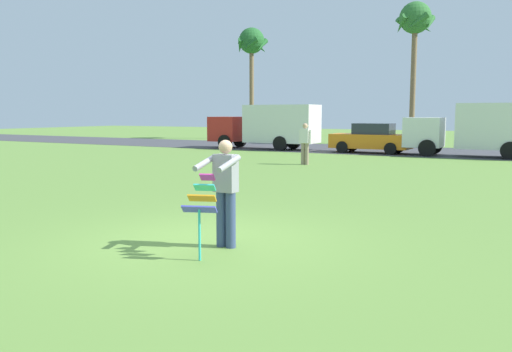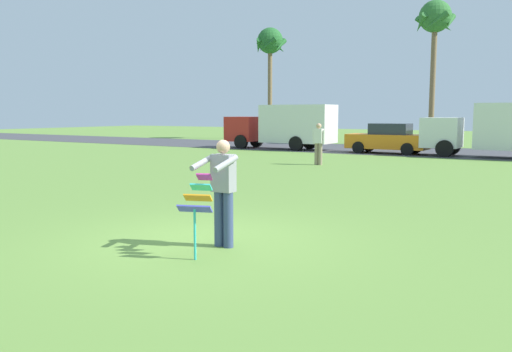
{
  "view_description": "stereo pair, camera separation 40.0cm",
  "coord_description": "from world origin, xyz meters",
  "px_view_note": "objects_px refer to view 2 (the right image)",
  "views": [
    {
      "loc": [
        4.95,
        -7.17,
        2.15
      ],
      "look_at": [
        0.52,
        0.84,
        1.05
      ],
      "focal_mm": 36.83,
      "sensor_mm": 36.0,
      "label": 1
    },
    {
      "loc": [
        5.3,
        -6.97,
        2.15
      ],
      "look_at": [
        0.52,
        0.84,
        1.05
      ],
      "focal_mm": 36.83,
      "sensor_mm": 36.0,
      "label": 2
    }
  ],
  "objects_px": {
    "palm_tree_left_near": "(270,46)",
    "palm_tree_right_near": "(435,23)",
    "kite_held": "(198,201)",
    "parked_car_orange": "(388,139)",
    "person_walker_near": "(319,142)",
    "parked_truck_red_cab": "(285,126)",
    "person_kite_flyer": "(223,189)",
    "parked_truck_white_box": "(505,129)"
  },
  "relations": [
    {
      "from": "kite_held",
      "to": "person_walker_near",
      "type": "height_order",
      "value": "person_walker_near"
    },
    {
      "from": "kite_held",
      "to": "parked_truck_red_cab",
      "type": "relative_size",
      "value": 0.18
    },
    {
      "from": "person_kite_flyer",
      "to": "parked_car_orange",
      "type": "distance_m",
      "value": 21.1
    },
    {
      "from": "person_kite_flyer",
      "to": "person_walker_near",
      "type": "distance_m",
      "value": 13.86
    },
    {
      "from": "parked_truck_white_box",
      "to": "person_walker_near",
      "type": "relative_size",
      "value": 3.88
    },
    {
      "from": "kite_held",
      "to": "person_walker_near",
      "type": "xyz_separation_m",
      "value": [
        -4.39,
        13.83,
        0.09
      ]
    },
    {
      "from": "parked_truck_white_box",
      "to": "palm_tree_right_near",
      "type": "relative_size",
      "value": 0.71
    },
    {
      "from": "parked_car_orange",
      "to": "person_walker_near",
      "type": "relative_size",
      "value": 2.43
    },
    {
      "from": "kite_held",
      "to": "parked_truck_red_cab",
      "type": "bearing_deg",
      "value": 115.08
    },
    {
      "from": "parked_car_orange",
      "to": "palm_tree_left_near",
      "type": "height_order",
      "value": "palm_tree_left_near"
    },
    {
      "from": "parked_truck_white_box",
      "to": "palm_tree_left_near",
      "type": "distance_m",
      "value": 22.58
    },
    {
      "from": "person_kite_flyer",
      "to": "parked_truck_white_box",
      "type": "distance_m",
      "value": 20.84
    },
    {
      "from": "palm_tree_right_near",
      "to": "kite_held",
      "type": "bearing_deg",
      "value": -83.09
    },
    {
      "from": "parked_truck_white_box",
      "to": "parked_car_orange",
      "type": "bearing_deg",
      "value": 180.0
    },
    {
      "from": "palm_tree_left_near",
      "to": "kite_held",
      "type": "bearing_deg",
      "value": -61.79
    },
    {
      "from": "person_kite_flyer",
      "to": "palm_tree_right_near",
      "type": "xyz_separation_m",
      "value": [
        -3.64,
        29.59,
        7.06
      ]
    },
    {
      "from": "parked_truck_red_cab",
      "to": "person_walker_near",
      "type": "relative_size",
      "value": 3.89
    },
    {
      "from": "palm_tree_right_near",
      "to": "parked_car_orange",
      "type": "bearing_deg",
      "value": -91.03
    },
    {
      "from": "person_kite_flyer",
      "to": "kite_held",
      "type": "relative_size",
      "value": 1.4
    },
    {
      "from": "person_kite_flyer",
      "to": "parked_truck_red_cab",
      "type": "distance_m",
      "value": 23.05
    },
    {
      "from": "person_kite_flyer",
      "to": "kite_held",
      "type": "distance_m",
      "value": 0.69
    },
    {
      "from": "palm_tree_left_near",
      "to": "person_kite_flyer",
      "type": "bearing_deg",
      "value": -61.31
    },
    {
      "from": "palm_tree_left_near",
      "to": "palm_tree_right_near",
      "type": "xyz_separation_m",
      "value": [
        13.5,
        -1.72,
        0.39
      ]
    },
    {
      "from": "person_kite_flyer",
      "to": "palm_tree_left_near",
      "type": "distance_m",
      "value": 36.31
    },
    {
      "from": "kite_held",
      "to": "palm_tree_right_near",
      "type": "relative_size",
      "value": 0.13
    },
    {
      "from": "parked_truck_red_cab",
      "to": "kite_held",
      "type": "bearing_deg",
      "value": -64.92
    },
    {
      "from": "parked_truck_red_cab",
      "to": "palm_tree_right_near",
      "type": "distance_m",
      "value": 12.73
    },
    {
      "from": "parked_car_orange",
      "to": "person_walker_near",
      "type": "bearing_deg",
      "value": -94.21
    },
    {
      "from": "parked_truck_red_cab",
      "to": "parked_car_orange",
      "type": "distance_m",
      "value": 6.24
    },
    {
      "from": "parked_truck_red_cab",
      "to": "parked_truck_white_box",
      "type": "height_order",
      "value": "same"
    },
    {
      "from": "person_walker_near",
      "to": "palm_tree_left_near",
      "type": "bearing_deg",
      "value": 125.13
    },
    {
      "from": "kite_held",
      "to": "person_walker_near",
      "type": "distance_m",
      "value": 14.51
    },
    {
      "from": "person_kite_flyer",
      "to": "parked_truck_red_cab",
      "type": "xyz_separation_m",
      "value": [
        -10.01,
        20.76,
        0.46
      ]
    },
    {
      "from": "person_kite_flyer",
      "to": "kite_held",
      "type": "xyz_separation_m",
      "value": [
        0.03,
        -0.68,
        -0.1
      ]
    },
    {
      "from": "person_kite_flyer",
      "to": "palm_tree_left_near",
      "type": "relative_size",
      "value": 0.19
    },
    {
      "from": "person_kite_flyer",
      "to": "parked_truck_red_cab",
      "type": "bearing_deg",
      "value": 115.74
    },
    {
      "from": "parked_truck_white_box",
      "to": "person_walker_near",
      "type": "distance_m",
      "value": 9.82
    },
    {
      "from": "parked_truck_red_cab",
      "to": "parked_car_orange",
      "type": "relative_size",
      "value": 1.6
    },
    {
      "from": "kite_held",
      "to": "parked_truck_red_cab",
      "type": "distance_m",
      "value": 23.68
    },
    {
      "from": "kite_held",
      "to": "palm_tree_right_near",
      "type": "height_order",
      "value": "palm_tree_right_near"
    },
    {
      "from": "parked_truck_red_cab",
      "to": "parked_car_orange",
      "type": "xyz_separation_m",
      "value": [
        6.21,
        0.0,
        -0.64
      ]
    },
    {
      "from": "parked_truck_white_box",
      "to": "palm_tree_right_near",
      "type": "xyz_separation_m",
      "value": [
        -5.47,
        8.84,
        6.6
      ]
    }
  ]
}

